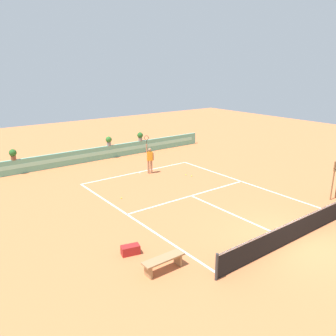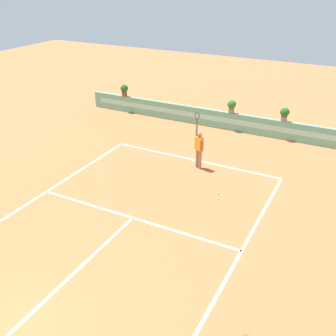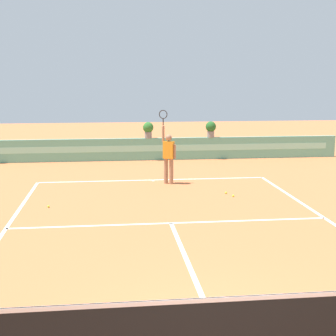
# 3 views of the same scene
# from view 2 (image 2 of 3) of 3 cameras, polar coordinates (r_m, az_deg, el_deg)

# --- Properties ---
(ground_plane) EXTENTS (60.00, 60.00, 0.00)m
(ground_plane) POSITION_cam_2_polar(r_m,az_deg,el_deg) (14.27, -5.97, -7.96)
(ground_plane) COLOR #C66B3D
(court_lines) EXTENTS (8.32, 11.94, 0.01)m
(court_lines) POSITION_cam_2_polar(r_m,az_deg,el_deg) (14.77, -4.46, -6.55)
(court_lines) COLOR white
(court_lines) RESTS_ON ground
(back_wall_barrier) EXTENTS (18.00, 0.21, 1.00)m
(back_wall_barrier) POSITION_cam_2_polar(r_m,az_deg,el_deg) (22.47, 8.53, 6.73)
(back_wall_barrier) COLOR #60A88E
(back_wall_barrier) RESTS_ON ground
(tennis_player) EXTENTS (0.57, 0.35, 2.58)m
(tennis_player) POSITION_cam_2_polar(r_m,az_deg,el_deg) (17.60, 4.48, 3.09)
(tennis_player) COLOR #9E7051
(tennis_player) RESTS_ON ground
(tennis_ball_near_baseline) EXTENTS (0.07, 0.07, 0.07)m
(tennis_ball_near_baseline) POSITION_cam_2_polar(r_m,az_deg,el_deg) (16.05, 7.26, -3.61)
(tennis_ball_near_baseline) COLOR #CCE033
(tennis_ball_near_baseline) RESTS_ON ground
(tennis_ball_mid_court) EXTENTS (0.07, 0.07, 0.07)m
(tennis_ball_mid_court) POSITION_cam_2_polar(r_m,az_deg,el_deg) (17.59, -10.90, -1.02)
(tennis_ball_mid_court) COLOR #CCE033
(tennis_ball_mid_court) RESTS_ON ground
(tennis_ball_by_sideline) EXTENTS (0.07, 0.07, 0.07)m
(tennis_ball_by_sideline) POSITION_cam_2_polar(r_m,az_deg,el_deg) (15.66, 7.15, -4.43)
(tennis_ball_by_sideline) COLOR #CCE033
(tennis_ball_by_sideline) RESTS_ON ground
(potted_plant_centre) EXTENTS (0.48, 0.48, 0.72)m
(potted_plant_centre) POSITION_cam_2_polar(r_m,az_deg,el_deg) (22.12, 9.15, 8.87)
(potted_plant_centre) COLOR gray
(potted_plant_centre) RESTS_ON back_wall_barrier
(potted_plant_right) EXTENTS (0.48, 0.48, 0.72)m
(potted_plant_right) POSITION_cam_2_polar(r_m,az_deg,el_deg) (21.46, 16.43, 7.54)
(potted_plant_right) COLOR gray
(potted_plant_right) RESTS_ON back_wall_barrier
(potted_plant_far_left) EXTENTS (0.48, 0.48, 0.72)m
(potted_plant_far_left) POSITION_cam_2_polar(r_m,az_deg,el_deg) (25.06, -6.32, 11.17)
(potted_plant_far_left) COLOR brown
(potted_plant_far_left) RESTS_ON back_wall_barrier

